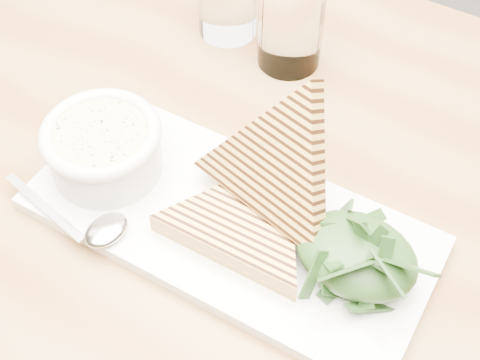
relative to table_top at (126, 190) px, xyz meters
The scene contains 13 objects.
table_top is the anchor object (origin of this frame).
table_leg_bl 0.81m from the table_top, 147.43° to the left, with size 0.06×0.06×0.73m, color olive.
platter 0.13m from the table_top, ahead, with size 0.38×0.17×0.01m, color white.
soup_bowl 0.06m from the table_top, 153.92° to the right, with size 0.11×0.11×0.04m, color white.
soup 0.08m from the table_top, 153.92° to the right, with size 0.09×0.09×0.01m, color #E0CA85.
bowl_rim 0.09m from the table_top, 153.92° to the right, with size 0.12×0.12×0.01m, color white.
sandwich_flat 0.15m from the table_top, ahead, with size 0.17×0.17×0.02m, color gold, non-canonical shape.
sandwich_lean 0.18m from the table_top, 13.74° to the left, with size 0.17×0.17×0.09m, color gold, non-canonical shape.
salad_base 0.25m from the table_top, ahead, with size 0.11×0.09×0.04m, color black.
arugula_pile 0.25m from the table_top, ahead, with size 0.11×0.10×0.05m, color #294E1E, non-canonical shape.
spoon_bowl 0.09m from the table_top, 63.10° to the right, with size 0.03×0.04×0.01m, color silver.
spoon_handle 0.09m from the table_top, 112.11° to the right, with size 0.11×0.01×0.00m, color silver.
glass_far 0.26m from the table_top, 75.69° to the left, with size 0.07×0.07×0.11m, color white.
Camera 1 is at (0.19, -0.37, 1.30)m, focal length 50.00 mm.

